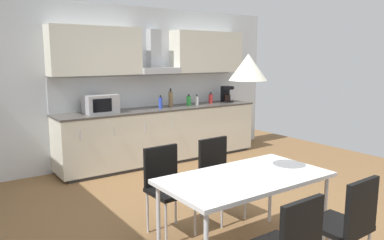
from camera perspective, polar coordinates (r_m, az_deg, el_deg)
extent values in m
cube|color=brown|center=(4.32, 2.28, -14.49)|extent=(8.07, 7.71, 0.02)
cube|color=silver|center=(6.25, -12.32, 5.09)|extent=(6.45, 0.10, 2.58)
cube|color=#333333|center=(6.47, -4.50, -5.94)|extent=(3.38, 0.59, 0.05)
cube|color=silver|center=(6.37, -4.55, -2.11)|extent=(3.52, 0.64, 0.83)
cube|color=#4C4742|center=(6.29, -4.60, 1.74)|extent=(3.54, 0.66, 0.03)
cube|color=silver|center=(5.42, -16.68, -2.30)|extent=(0.01, 0.01, 0.14)
cube|color=silver|center=(5.59, -11.78, -1.74)|extent=(0.01, 0.01, 0.14)
cube|color=silver|center=(5.80, -7.21, -1.21)|extent=(0.01, 0.01, 0.14)
cube|color=silver|center=(6.05, -2.98, -0.71)|extent=(0.01, 0.01, 0.14)
cube|color=silver|center=(6.53, -6.00, 4.47)|extent=(3.52, 0.02, 0.53)
cube|color=silver|center=(5.92, -14.49, 10.16)|extent=(1.41, 0.34, 0.73)
cube|color=silver|center=(6.95, 2.32, 10.31)|extent=(1.41, 0.34, 0.73)
cube|color=#B7BABF|center=(6.35, -5.27, 7.52)|extent=(0.70, 0.40, 0.10)
cube|color=#B7BABF|center=(6.45, -5.81, 10.56)|extent=(0.20, 0.16, 0.68)
cube|color=#ADADB2|center=(5.82, -13.75, 2.39)|extent=(0.48, 0.34, 0.28)
cube|color=black|center=(5.64, -13.49, 2.19)|extent=(0.29, 0.01, 0.20)
cube|color=black|center=(7.11, 5.35, 2.82)|extent=(0.18, 0.18, 0.02)
cylinder|color=black|center=(7.09, 5.41, 3.38)|extent=(0.12, 0.12, 0.12)
cube|color=black|center=(7.14, 5.06, 3.99)|extent=(0.16, 0.08, 0.30)
cube|color=black|center=(7.07, 5.44, 4.91)|extent=(0.18, 0.16, 0.06)
cylinder|color=white|center=(6.64, 0.75, 2.97)|extent=(0.06, 0.06, 0.15)
cylinder|color=black|center=(6.63, 0.75, 3.76)|extent=(0.02, 0.02, 0.03)
cylinder|color=green|center=(6.63, -0.50, 2.97)|extent=(0.08, 0.08, 0.16)
cylinder|color=black|center=(6.62, -0.50, 3.79)|extent=(0.03, 0.03, 0.03)
cylinder|color=red|center=(6.90, 2.86, 3.25)|extent=(0.08, 0.08, 0.16)
cylinder|color=black|center=(6.89, 2.87, 4.08)|extent=(0.03, 0.03, 0.04)
cylinder|color=brown|center=(6.39, -3.28, 3.17)|extent=(0.08, 0.08, 0.26)
cylinder|color=black|center=(6.38, -3.29, 4.58)|extent=(0.03, 0.03, 0.06)
cylinder|color=blue|center=(6.23, -4.83, 2.62)|extent=(0.06, 0.06, 0.18)
cylinder|color=black|center=(6.22, -4.84, 3.63)|extent=(0.02, 0.02, 0.04)
cube|color=white|center=(3.32, 8.14, -8.71)|extent=(1.49, 0.80, 0.04)
cylinder|color=silver|center=(3.73, 19.60, -13.10)|extent=(0.04, 0.04, 0.70)
cylinder|color=silver|center=(3.34, -5.14, -15.35)|extent=(0.04, 0.04, 0.70)
cylinder|color=silver|center=(4.13, 11.84, -10.52)|extent=(0.04, 0.04, 0.70)
cube|color=black|center=(3.75, -3.24, -10.77)|extent=(0.41, 0.41, 0.04)
cube|color=black|center=(3.82, -4.77, -6.90)|extent=(0.38, 0.05, 0.40)
cylinder|color=silver|center=(3.80, 0.47, -14.30)|extent=(0.02, 0.02, 0.43)
cylinder|color=silver|center=(3.62, -3.98, -15.57)|extent=(0.02, 0.02, 0.43)
cylinder|color=silver|center=(4.05, -2.51, -12.73)|extent=(0.02, 0.02, 0.43)
cylinder|color=silver|center=(3.89, -6.78, -13.79)|extent=(0.02, 0.02, 0.43)
cube|color=black|center=(4.11, 4.81, -8.90)|extent=(0.42, 0.42, 0.04)
cube|color=black|center=(4.18, 3.19, -5.44)|extent=(0.38, 0.06, 0.40)
cylinder|color=silver|center=(4.19, 8.12, -12.04)|extent=(0.02, 0.02, 0.43)
cylinder|color=silver|center=(3.97, 4.58, -13.22)|extent=(0.02, 0.02, 0.43)
cylinder|color=silver|center=(4.42, 4.93, -10.81)|extent=(0.02, 0.02, 0.43)
cylinder|color=silver|center=(4.21, 1.43, -11.83)|extent=(0.02, 0.02, 0.43)
cube|color=black|center=(2.56, 16.39, -15.82)|extent=(0.38, 0.04, 0.40)
cube|color=black|center=(3.24, 21.31, -14.78)|extent=(0.41, 0.41, 0.04)
cube|color=black|center=(3.08, 24.44, -11.89)|extent=(0.38, 0.05, 0.40)
cylinder|color=silver|center=(3.55, 20.20, -16.68)|extent=(0.02, 0.02, 0.43)
cone|color=silver|center=(3.16, 8.55, 7.96)|extent=(0.32, 0.32, 0.22)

